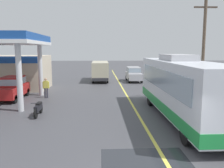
% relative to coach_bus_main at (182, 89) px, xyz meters
% --- Properties ---
extents(ground, '(120.00, 120.00, 0.00)m').
position_rel_coach_bus_main_xyz_m(ground, '(-2.39, 13.07, -1.72)').
color(ground, '#424247').
extents(lane_divider_stripe, '(0.16, 50.00, 0.01)m').
position_rel_coach_bus_main_xyz_m(lane_divider_stripe, '(-2.39, 8.07, -1.72)').
color(lane_divider_stripe, '#D8CC4C').
rests_on(lane_divider_stripe, ground).
extents(coach_bus_main, '(2.60, 11.04, 3.69)m').
position_rel_coach_bus_main_xyz_m(coach_bus_main, '(0.00, 0.00, 0.00)').
color(coach_bus_main, silver).
rests_on(coach_bus_main, ground).
extents(gas_station_roadside, '(9.10, 11.95, 5.10)m').
position_rel_coach_bus_main_xyz_m(gas_station_roadside, '(-13.58, 8.97, 0.91)').
color(gas_station_roadside, '#194799').
rests_on(gas_station_roadside, ground).
extents(car_at_pump, '(1.70, 4.20, 1.82)m').
position_rel_coach_bus_main_xyz_m(car_at_pump, '(-11.83, 5.97, -0.71)').
color(car_at_pump, maroon).
rests_on(car_at_pump, ground).
extents(minibus_opposing_lane, '(2.04, 6.13, 2.44)m').
position_rel_coach_bus_main_xyz_m(minibus_opposing_lane, '(-4.70, 16.93, -0.25)').
color(minibus_opposing_lane, '#BFB799').
rests_on(minibus_opposing_lane, ground).
extents(motorcycle_parked_forecourt, '(0.55, 1.80, 0.92)m').
position_rel_coach_bus_main_xyz_m(motorcycle_parked_forecourt, '(-8.47, 0.94, -1.28)').
color(motorcycle_parked_forecourt, black).
rests_on(motorcycle_parked_forecourt, ground).
extents(pedestrian_near_pump, '(0.55, 0.22, 1.66)m').
position_rel_coach_bus_main_xyz_m(pedestrian_near_pump, '(-9.21, 6.36, -0.79)').
color(pedestrian_near_pump, '#33333F').
rests_on(pedestrian_near_pump, ground).
extents(car_trailing_behind_bus, '(1.70, 4.20, 1.82)m').
position_rel_coach_bus_main_xyz_m(car_trailing_behind_bus, '(-0.48, 16.24, -0.71)').
color(car_trailing_behind_bus, '#B2B2B7').
rests_on(car_trailing_behind_bus, ground).
extents(utility_pole_roadside, '(1.80, 0.24, 7.79)m').
position_rel_coach_bus_main_xyz_m(utility_pole_roadside, '(3.37, 5.04, 2.35)').
color(utility_pole_roadside, brown).
rests_on(utility_pole_roadside, ground).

